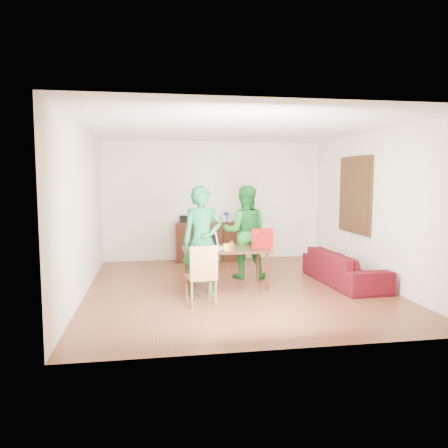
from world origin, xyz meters
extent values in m
cube|color=#401D10|center=(0.00, 0.00, -0.05)|extent=(5.00, 5.50, 0.10)
cube|color=white|center=(0.00, 0.00, 2.75)|extent=(5.00, 5.50, 0.10)
cube|color=beige|center=(0.00, 2.80, 1.35)|extent=(5.00, 0.10, 2.70)
cube|color=beige|center=(0.00, -2.80, 1.35)|extent=(5.00, 0.10, 2.70)
cube|color=beige|center=(-2.55, 0.00, 1.35)|extent=(0.10, 5.50, 2.70)
cube|color=beige|center=(2.55, 0.00, 1.35)|extent=(0.10, 5.50, 2.70)
cube|color=#3F2614|center=(2.46, 0.70, 1.55)|extent=(0.04, 1.28, 1.48)
cube|color=#503418|center=(2.43, 0.70, 1.55)|extent=(0.01, 1.18, 1.36)
cube|color=black|center=(-0.20, 2.51, 0.45)|extent=(1.40, 0.45, 0.90)
cube|color=black|center=(-0.70, 2.51, 0.97)|extent=(0.20, 0.14, 0.14)
cube|color=#B9BBC4|center=(0.25, 2.51, 0.97)|extent=(0.24, 0.22, 0.14)
ellipsoid|color=#1828A0|center=(0.25, 2.51, 1.08)|extent=(0.14, 0.14, 0.07)
cube|color=black|center=(-0.17, 0.06, 0.66)|extent=(1.45, 0.82, 0.04)
cylinder|color=black|center=(-0.82, -0.26, 0.32)|extent=(0.06, 0.06, 0.64)
cylinder|color=black|center=(0.47, -0.26, 0.32)|extent=(0.06, 0.06, 0.64)
cylinder|color=black|center=(-0.82, 0.39, 0.32)|extent=(0.06, 0.06, 0.64)
cylinder|color=black|center=(0.47, 0.39, 0.32)|extent=(0.06, 0.06, 0.64)
cube|color=brown|center=(-0.71, -0.91, 0.42)|extent=(0.46, 0.45, 0.05)
cube|color=brown|center=(-0.69, -1.08, 0.67)|extent=(0.41, 0.09, 0.47)
imported|color=#125329|center=(-0.63, -0.42, 0.88)|extent=(0.67, 0.47, 1.76)
imported|color=#15611D|center=(0.31, 0.74, 0.87)|extent=(0.94, 0.79, 1.73)
cube|color=white|center=(-0.40, 0.02, 0.69)|extent=(0.43, 0.37, 0.02)
cube|color=black|center=(-0.40, 0.02, 0.82)|extent=(0.37, 0.22, 0.23)
cylinder|color=#5F2A15|center=(-0.15, -0.34, 0.77)|extent=(0.07, 0.07, 0.19)
cube|color=maroon|center=(0.44, 0.00, 0.81)|extent=(0.39, 0.27, 0.26)
imported|color=#3F080B|center=(1.95, -0.02, 0.29)|extent=(0.88, 2.01, 0.57)
camera|label=1|loc=(-1.41, -7.20, 1.87)|focal=35.00mm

